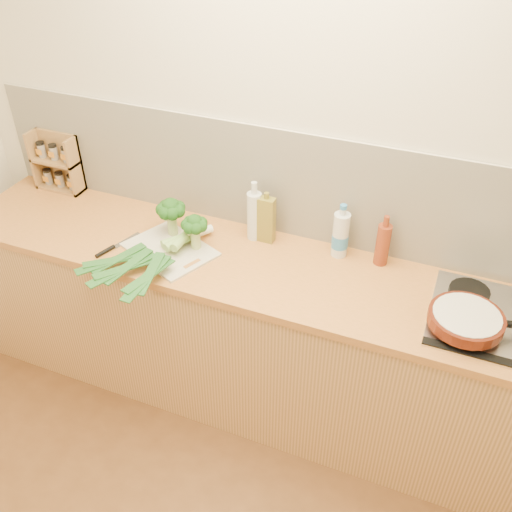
{
  "coord_description": "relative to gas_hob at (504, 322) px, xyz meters",
  "views": [
    {
      "loc": [
        0.73,
        -0.74,
        2.49
      ],
      "look_at": [
        -0.02,
        1.1,
        1.02
      ],
      "focal_mm": 40.0,
      "sensor_mm": 36.0,
      "label": 1
    }
  ],
  "objects": [
    {
      "name": "leek_mid",
      "position": [
        -1.49,
        -0.13,
        0.04
      ],
      "size": [
        0.3,
        0.59,
        0.04
      ],
      "rotation": [
        0.0,
        0.0,
        -0.43
      ],
      "color": "white",
      "rests_on": "chopping_board"
    },
    {
      "name": "glass_bottle",
      "position": [
        -1.17,
        0.2,
        0.11
      ],
      "size": [
        0.07,
        0.07,
        0.31
      ],
      "color": "silver",
      "rests_on": "counter"
    },
    {
      "name": "chopping_board",
      "position": [
        -1.49,
        -0.06,
        -0.01
      ],
      "size": [
        0.49,
        0.43,
        0.01
      ],
      "primitive_type": "cube",
      "rotation": [
        0.0,
        0.0,
        -0.41
      ],
      "color": "beige",
      "rests_on": "counter"
    },
    {
      "name": "chefs_knife",
      "position": [
        -1.76,
        -0.16,
        -0.01
      ],
      "size": [
        0.1,
        0.26,
        0.02
      ],
      "rotation": [
        0.0,
        0.0,
        -0.3
      ],
      "color": "silver",
      "rests_on": "counter"
    },
    {
      "name": "leek_back",
      "position": [
        -1.44,
        -0.14,
        0.06
      ],
      "size": [
        0.1,
        0.63,
        0.04
      ],
      "rotation": [
        0.0,
        0.0,
        -0.01
      ],
      "color": "white",
      "rests_on": "chopping_board"
    },
    {
      "name": "leek_front",
      "position": [
        -1.53,
        -0.07,
        0.02
      ],
      "size": [
        0.44,
        0.57,
        0.04
      ],
      "rotation": [
        0.0,
        0.0,
        -0.63
      ],
      "color": "white",
      "rests_on": "chopping_board"
    },
    {
      "name": "room_shell",
      "position": [
        -1.02,
        0.29,
        0.26
      ],
      "size": [
        3.5,
        3.5,
        3.5
      ],
      "color": "beige",
      "rests_on": "ground"
    },
    {
      "name": "gas_hob",
      "position": [
        0.0,
        0.0,
        0.0
      ],
      "size": [
        0.58,
        0.5,
        0.04
      ],
      "color": "silver",
      "rests_on": "counter"
    },
    {
      "name": "amber_bottle",
      "position": [
        -0.55,
        0.22,
        0.09
      ],
      "size": [
        0.06,
        0.06,
        0.25
      ],
      "color": "maroon",
      "rests_on": "counter"
    },
    {
      "name": "spice_rack",
      "position": [
        -2.34,
        0.25,
        0.13
      ],
      "size": [
        0.27,
        0.11,
        0.32
      ],
      "color": "#AB8349",
      "rests_on": "counter"
    },
    {
      "name": "skillet",
      "position": [
        -0.15,
        -0.1,
        0.05
      ],
      "size": [
        0.43,
        0.29,
        0.05
      ],
      "rotation": [
        0.0,
        0.0,
        0.22
      ],
      "color": "#511B0D",
      "rests_on": "gas_hob"
    },
    {
      "name": "broccoli_right",
      "position": [
        -1.38,
        -0.0,
        0.12
      ],
      "size": [
        0.13,
        0.13,
        0.18
      ],
      "color": "#ACC170",
      "rests_on": "chopping_board"
    },
    {
      "name": "oil_tin",
      "position": [
        -1.1,
        0.2,
        0.1
      ],
      "size": [
        0.08,
        0.05,
        0.26
      ],
      "color": "olive",
      "rests_on": "counter"
    },
    {
      "name": "broccoli_left",
      "position": [
        -1.54,
        0.06,
        0.13
      ],
      "size": [
        0.14,
        0.14,
        0.2
      ],
      "color": "#ACC170",
      "rests_on": "chopping_board"
    },
    {
      "name": "water_bottle",
      "position": [
        -0.75,
        0.21,
        0.09
      ],
      "size": [
        0.08,
        0.08,
        0.25
      ],
      "color": "silver",
      "rests_on": "counter"
    },
    {
      "name": "counter",
      "position": [
        -1.02,
        0.0,
        -0.46
      ],
      "size": [
        3.2,
        0.62,
        0.9
      ],
      "color": "tan",
      "rests_on": "ground"
    }
  ]
}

